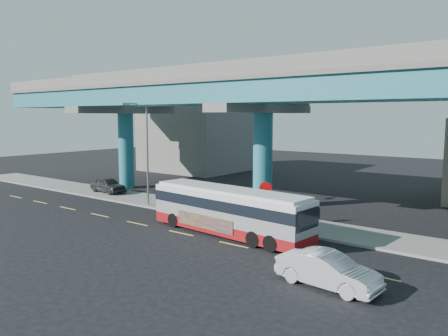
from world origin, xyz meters
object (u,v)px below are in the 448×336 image
Objects in this scene: parked_car at (108,185)px; stop_sign at (266,193)px; sedan at (328,270)px; street_lamp at (142,139)px; transit_bus at (229,209)px.

stop_sign is at bearing -89.73° from parked_car.
street_lamp is at bearing 76.60° from sedan.
sedan is at bearing -48.29° from stop_sign.
transit_bus is 2.66× the size of parked_car.
sedan is at bearing -21.28° from transit_bus.
sedan is 0.56× the size of street_lamp.
street_lamp is (-10.04, 2.17, 3.87)m from transit_bus.
transit_bus is 9.16m from sedan.
street_lamp is (7.15, -2.21, 4.57)m from parked_car.
stop_sign reaches higher than transit_bus.
street_lamp reaches higher than transit_bus.
stop_sign is at bearing 52.22° from sedan.
sedan is 1.61× the size of stop_sign.
street_lamp is at bearing -102.29° from parked_car.
transit_bus is at bearing -99.40° from parked_car.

